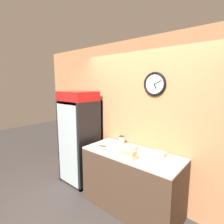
% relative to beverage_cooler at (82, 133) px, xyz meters
% --- Properties ---
extents(wall_back, '(5.20, 0.09, 2.70)m').
position_rel_beverage_cooler_xyz_m(wall_back, '(1.27, 0.31, 0.36)').
color(wall_back, tan).
rests_on(wall_back, ground_plane).
extents(prep_counter, '(1.53, 0.68, 0.94)m').
position_rel_beverage_cooler_xyz_m(prep_counter, '(1.27, -0.08, -0.53)').
color(prep_counter, '#4C3828').
rests_on(prep_counter, ground_plane).
extents(beverage_cooler, '(0.67, 0.62, 1.84)m').
position_rel_beverage_cooler_xyz_m(beverage_cooler, '(0.00, 0.00, 0.00)').
color(beverage_cooler, black).
rests_on(beverage_cooler, ground_plane).
extents(sandwich_stack_bottom, '(0.21, 0.13, 0.06)m').
position_rel_beverage_cooler_xyz_m(sandwich_stack_bottom, '(1.35, -0.28, -0.03)').
color(sandwich_stack_bottom, beige).
rests_on(sandwich_stack_bottom, prep_counter).
extents(sandwich_stack_middle, '(0.21, 0.12, 0.06)m').
position_rel_beverage_cooler_xyz_m(sandwich_stack_middle, '(1.35, -0.28, 0.04)').
color(sandwich_stack_middle, tan).
rests_on(sandwich_stack_middle, sandwich_stack_bottom).
extents(sandwich_flat_left, '(0.20, 0.11, 0.06)m').
position_rel_beverage_cooler_xyz_m(sandwich_flat_left, '(1.64, 0.09, -0.02)').
color(sandwich_flat_left, beige).
rests_on(sandwich_flat_left, prep_counter).
extents(sandwich_flat_right, '(0.22, 0.12, 0.06)m').
position_rel_beverage_cooler_xyz_m(sandwich_flat_right, '(1.18, 0.01, -0.03)').
color(sandwich_flat_right, tan).
rests_on(sandwich_flat_right, prep_counter).
extents(chefs_knife, '(0.36, 0.14, 0.02)m').
position_rel_beverage_cooler_xyz_m(chefs_knife, '(0.82, -0.16, -0.05)').
color(chefs_knife, silver).
rests_on(chefs_knife, prep_counter).
extents(condiment_jar, '(0.10, 0.10, 0.14)m').
position_rel_beverage_cooler_xyz_m(condiment_jar, '(0.91, 0.14, 0.01)').
color(condiment_jar, silver).
rests_on(condiment_jar, prep_counter).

